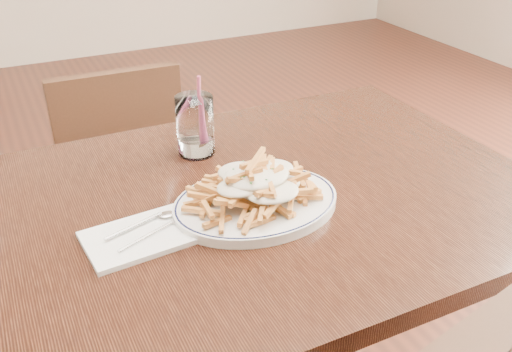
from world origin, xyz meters
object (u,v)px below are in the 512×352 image
water_glass (195,129)px  table (241,230)px  loaded_fries (256,181)px  chair_far (120,169)px  fries_plate (256,203)px

water_glass → table: bearing=-87.7°
table → loaded_fries: (0.01, -0.05, 0.14)m
chair_far → fries_plate: chair_far is taller
table → fries_plate: 0.10m
chair_far → fries_plate: 0.87m
table → chair_far: 0.79m
table → water_glass: water_glass is taller
table → loaded_fries: size_ratio=4.73×
table → fries_plate: bearing=-79.5°
table → chair_far: size_ratio=1.48×
chair_far → loaded_fries: (0.09, -0.81, 0.35)m
chair_far → water_glass: water_glass is taller
chair_far → loaded_fries: size_ratio=3.20×
loaded_fries → water_glass: size_ratio=1.40×
table → water_glass: size_ratio=6.60×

